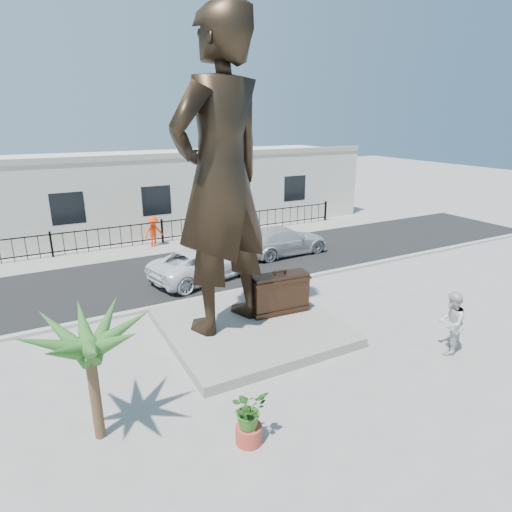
{
  "coord_description": "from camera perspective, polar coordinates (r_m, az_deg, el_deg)",
  "views": [
    {
      "loc": [
        -6.15,
        -9.46,
        6.52
      ],
      "look_at": [
        0.0,
        2.0,
        2.3
      ],
      "focal_mm": 30.0,
      "sensor_mm": 36.0,
      "label": 1
    }
  ],
  "objects": [
    {
      "name": "car_white",
      "position": [
        18.15,
        -6.84,
        -0.93
      ],
      "size": [
        5.2,
        3.36,
        1.33
      ],
      "primitive_type": "imported",
      "rotation": [
        0.0,
        0.0,
        1.83
      ],
      "color": "white",
      "rests_on": "street"
    },
    {
      "name": "tourist",
      "position": [
        13.55,
        24.53,
        -8.11
      ],
      "size": [
        1.14,
        1.07,
        1.87
      ],
      "primitive_type": "imported",
      "rotation": [
        0.0,
        0.0,
        3.68
      ],
      "color": "silver",
      "rests_on": "ground"
    },
    {
      "name": "plinth",
      "position": [
        13.87,
        -0.85,
        -9.35
      ],
      "size": [
        5.2,
        5.2,
        0.3
      ],
      "primitive_type": "cube",
      "color": "gray",
      "rests_on": "ground"
    },
    {
      "name": "street",
      "position": [
        19.62,
        -8.32,
        -1.62
      ],
      "size": [
        40.0,
        7.0,
        0.01
      ],
      "primitive_type": "cube",
      "color": "black",
      "rests_on": "ground"
    },
    {
      "name": "shrub",
      "position": [
        9.31,
        -0.97,
        -19.77
      ],
      "size": [
        0.88,
        0.81,
        0.83
      ],
      "primitive_type": "imported",
      "rotation": [
        0.0,
        0.0,
        0.24
      ],
      "color": "#346721",
      "rests_on": "planter"
    },
    {
      "name": "suitcase",
      "position": [
        14.22,
        3.16,
        -5.0
      ],
      "size": [
        1.96,
        0.75,
        1.35
      ],
      "primitive_type": "cube",
      "rotation": [
        0.0,
        0.0,
        -0.08
      ],
      "color": "#312014",
      "rests_on": "plinth"
    },
    {
      "name": "ground",
      "position": [
        13.03,
        4.26,
        -12.1
      ],
      "size": [
        100.0,
        100.0,
        0.0
      ],
      "primitive_type": "plane",
      "color": "#9E9991",
      "rests_on": "ground"
    },
    {
      "name": "fence",
      "position": [
        23.84,
        -12.4,
        3.17
      ],
      "size": [
        22.0,
        0.1,
        1.2
      ],
      "primitive_type": "cube",
      "color": "black",
      "rests_on": "ground"
    },
    {
      "name": "palm_tree",
      "position": [
        10.51,
        -19.98,
        -21.64
      ],
      "size": [
        1.8,
        1.8,
        3.2
      ],
      "primitive_type": null,
      "color": "#2B5C21",
      "rests_on": "ground"
    },
    {
      "name": "far_sidewalk",
      "position": [
        23.25,
        -11.74,
        1.33
      ],
      "size": [
        40.0,
        2.5,
        0.02
      ],
      "primitive_type": "cube",
      "color": "#9E9991",
      "rests_on": "ground"
    },
    {
      "name": "curb",
      "position": [
        16.56,
        -4.11,
        -5.03
      ],
      "size": [
        40.0,
        0.25,
        0.12
      ],
      "primitive_type": "cube",
      "color": "#A5A399",
      "rests_on": "ground"
    },
    {
      "name": "statue",
      "position": [
        12.4,
        -4.69,
        10.21
      ],
      "size": [
        3.86,
        3.15,
        9.11
      ],
      "primitive_type": "imported",
      "rotation": [
        0.0,
        0.0,
        3.48
      ],
      "color": "black",
      "rests_on": "plinth"
    },
    {
      "name": "car_silver",
      "position": [
        21.31,
        3.73,
        2.05
      ],
      "size": [
        4.73,
        2.05,
        1.35
      ],
      "primitive_type": "imported",
      "rotation": [
        0.0,
        0.0,
        1.6
      ],
      "color": "#AEB1B2",
      "rests_on": "street"
    },
    {
      "name": "building",
      "position": [
        27.5,
        -15.12,
        8.32
      ],
      "size": [
        28.0,
        7.0,
        4.4
      ],
      "primitive_type": "cube",
      "color": "silver",
      "rests_on": "ground"
    },
    {
      "name": "planter",
      "position": [
        9.7,
        -0.95,
        -22.65
      ],
      "size": [
        0.56,
        0.56,
        0.4
      ],
      "primitive_type": "cylinder",
      "color": "#B43E2F",
      "rests_on": "ground"
    },
    {
      "name": "worker",
      "position": [
        23.1,
        -13.49,
        3.2
      ],
      "size": [
        1.17,
        0.88,
        1.61
      ],
      "primitive_type": "imported",
      "rotation": [
        0.0,
        0.0,
        0.3
      ],
      "color": "#FF3C0D",
      "rests_on": "far_sidewalk"
    }
  ]
}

